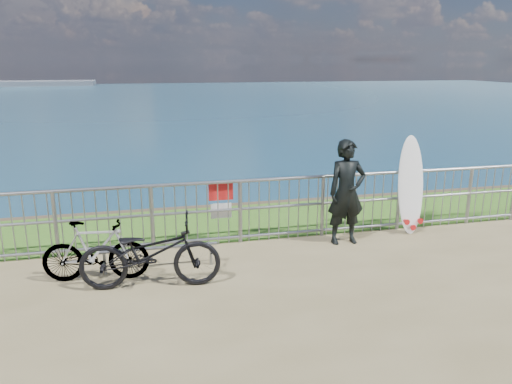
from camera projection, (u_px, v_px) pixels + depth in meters
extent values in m
plane|color=#2F5E19|center=(254.00, 220.00, 9.87)|extent=(120.00, 120.00, 0.00)
cube|color=brown|center=(243.00, 307.00, 11.65)|extent=(120.00, 0.30, 5.00)
plane|color=navy|center=(148.00, 104.00, 93.24)|extent=(260.00, 260.00, 0.00)
cylinder|color=gray|center=(269.00, 179.00, 8.56)|extent=(10.00, 0.06, 0.06)
cylinder|color=gray|center=(269.00, 207.00, 8.69)|extent=(10.00, 0.05, 0.05)
cylinder|color=gray|center=(268.00, 234.00, 8.82)|extent=(10.00, 0.05, 0.05)
cylinder|color=gray|center=(56.00, 225.00, 7.92)|extent=(0.06, 0.06, 1.10)
cylinder|color=gray|center=(152.00, 218.00, 8.25)|extent=(0.06, 0.06, 1.10)
cylinder|color=gray|center=(240.00, 212.00, 8.59)|extent=(0.06, 0.06, 1.10)
cylinder|color=gray|center=(322.00, 206.00, 8.92)|extent=(0.06, 0.06, 1.10)
cylinder|color=gray|center=(398.00, 201.00, 9.26)|extent=(0.06, 0.06, 1.10)
cylinder|color=gray|center=(469.00, 196.00, 9.59)|extent=(0.06, 0.06, 1.10)
cube|color=red|center=(221.00, 192.00, 8.48)|extent=(0.42, 0.02, 0.30)
cube|color=white|center=(221.00, 192.00, 8.47)|extent=(0.38, 0.01, 0.08)
cube|color=white|center=(221.00, 211.00, 8.57)|extent=(0.36, 0.02, 0.26)
imported|color=black|center=(347.00, 192.00, 8.49)|extent=(0.66, 0.44, 1.81)
ellipsoid|color=white|center=(411.00, 185.00, 9.06)|extent=(0.53, 0.49, 1.79)
cone|color=red|center=(405.00, 221.00, 9.08)|extent=(0.11, 0.19, 0.11)
cone|color=red|center=(418.00, 220.00, 9.14)|extent=(0.11, 0.19, 0.11)
cone|color=red|center=(411.00, 226.00, 9.14)|extent=(0.11, 0.19, 0.11)
imported|color=black|center=(150.00, 253.00, 6.88)|extent=(2.00, 0.88, 1.02)
imported|color=black|center=(96.00, 251.00, 7.11)|extent=(1.54, 0.60, 0.90)
cylinder|color=gray|center=(159.00, 248.00, 7.51)|extent=(1.78, 0.05, 0.05)
cylinder|color=gray|center=(105.00, 263.00, 7.38)|extent=(0.04, 0.04, 0.35)
cylinder|color=gray|center=(211.00, 254.00, 7.73)|extent=(0.04, 0.04, 0.35)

